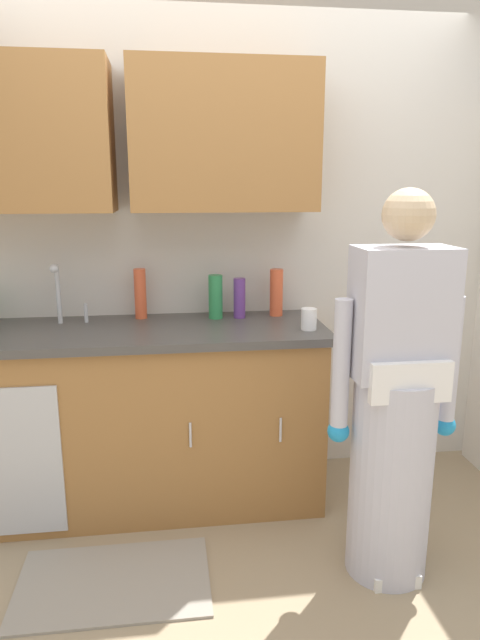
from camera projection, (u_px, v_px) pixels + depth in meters
ground_plane at (259, 578)px, 2.39m from camera, size 9.00×9.00×0.00m
kitchen_wall_with_uppers at (205, 214)px, 2.98m from camera, size 4.80×0.44×2.70m
counter_cabinet at (132, 421)px, 2.89m from camera, size 1.90×0.62×0.90m
countertop at (128, 332)px, 2.78m from camera, size 1.96×0.66×0.04m
sink at (64, 333)px, 2.74m from camera, size 0.50×0.36×0.35m
person_at_sink at (395, 421)px, 2.29m from camera, size 0.55×0.34×1.62m
floor_mat at (114, 582)px, 2.36m from camera, size 0.80×0.50×0.01m
bottle_soap at (276, 292)px, 3.02m from camera, size 0.07×0.07×0.25m
bottle_dish_liquid at (140, 294)px, 2.95m from camera, size 0.06×0.06×0.26m
bottle_water_tall at (216, 297)px, 2.95m from camera, size 0.07×0.07×0.23m
bottle_cleaner_spray at (239, 298)px, 2.97m from camera, size 0.06×0.06×0.21m
cup_by_sink at (309, 319)px, 2.73m from camera, size 0.08×0.08×0.11m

